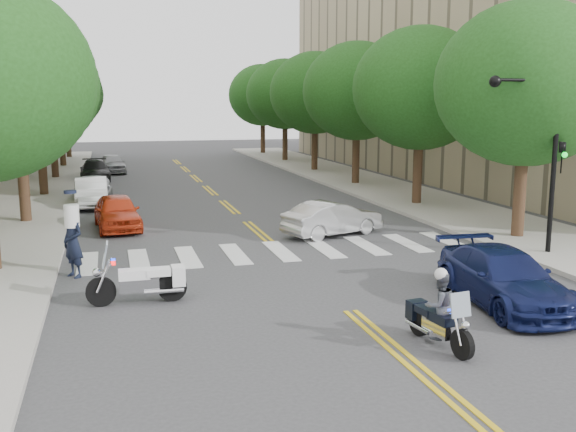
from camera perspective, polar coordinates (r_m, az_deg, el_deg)
name	(u,v)px	position (r m, az deg, el deg)	size (l,w,h in m)	color
ground	(350,311)	(15.61, 5.55, -8.42)	(140.00, 140.00, 0.00)	#38383A
sidewalk_left	(30,196)	(36.34, -21.94, 1.68)	(5.00, 60.00, 0.15)	#9E9991
sidewalk_right	(366,184)	(39.07, 6.96, 2.89)	(5.00, 60.00, 0.15)	#9E9991
building_right	(566,14)	(51.04, 23.49, 16.13)	(26.00, 44.00, 22.00)	tan
tree_l_1	(17,86)	(28.00, -22.99, 10.58)	(6.40, 6.40, 8.45)	#382316
tree_l_2	(37,90)	(35.95, -21.40, 10.41)	(6.40, 6.40, 8.45)	#382316
tree_l_3	(50,92)	(43.92, -20.38, 10.30)	(6.40, 6.40, 8.45)	#382316
tree_l_4	(59,93)	(51.90, -19.68, 10.22)	(6.40, 6.40, 8.45)	#382316
tree_l_5	(66,95)	(59.88, -19.17, 10.16)	(6.40, 6.40, 8.45)	#382316
tree_r_0	(527,84)	(24.36, 20.45, 10.92)	(6.40, 6.40, 8.45)	#382316
tree_r_1	(420,89)	(31.21, 11.69, 11.03)	(6.40, 6.40, 8.45)	#382316
tree_r_2	(357,91)	(38.50, 6.16, 10.97)	(6.40, 6.40, 8.45)	#382316
tree_r_3	(315,93)	(46.03, 2.41, 10.87)	(6.40, 6.40, 8.45)	#382316
tree_r_4	(285,94)	(53.70, -0.27, 10.77)	(6.40, 6.40, 8.45)	#382316
tree_r_5	(263,95)	(61.45, -2.28, 10.69)	(6.40, 6.40, 8.45)	#382316
traffic_signal_pole	(543,141)	(21.73, 21.70, 6.17)	(2.82, 0.42, 6.00)	black
motorcycle_police	(438,311)	(13.59, 13.19, -8.21)	(0.75, 2.04, 1.65)	black
motorcycle_parked	(146,281)	(16.40, -12.53, -5.68)	(2.46, 0.54, 1.59)	black
officer_standing	(73,243)	(19.21, -18.55, -2.25)	(0.74, 0.48, 2.02)	black
convertible	(333,218)	(24.05, 4.00, -0.20)	(1.37, 3.93, 1.29)	silver
sedan_blue	(504,278)	(16.73, 18.61, -5.21)	(1.90, 4.68, 1.36)	#111948
parked_car_a	(117,212)	(26.04, -14.95, 0.35)	(1.62, 4.01, 1.37)	red
parked_car_b	(91,192)	(32.08, -17.08, 2.04)	(1.45, 4.16, 1.37)	white
parked_car_c	(93,187)	(35.10, -16.96, 2.50)	(1.84, 4.00, 1.11)	#9EA1A6
parked_car_d	(95,171)	(42.51, -16.77, 3.89)	(1.81, 4.46, 1.30)	black
parked_car_e	(112,163)	(46.87, -15.34, 4.53)	(1.58, 3.92, 1.34)	#9D9DA3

